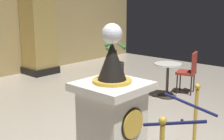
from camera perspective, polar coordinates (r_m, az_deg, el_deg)
The scene contains 7 objects.
pedestal_clock at distance 3.84m, azimuth 0.04°, elevation -7.86°, with size 0.83×0.83×1.80m.
stanchion_far at distance 4.34m, azimuth 15.72°, elevation -10.75°, with size 0.24×0.24×0.98m.
velvet_rope at distance 3.56m, azimuth 13.47°, elevation -8.14°, with size 0.85×0.83×0.22m.
column_right at distance 8.78m, azimuth -14.34°, elevation 11.55°, with size 0.88×0.88×3.82m.
potted_palm_right at distance 7.86m, azimuth 0.65°, elevation 0.31°, with size 0.65×0.65×1.09m.
cafe_table at distance 6.56m, azimuth 10.69°, elevation -1.08°, with size 0.60×0.60×0.76m.
cafe_chair_red at distance 6.92m, azimuth 14.79°, elevation 0.19°, with size 0.50×0.50×0.96m.
Camera 1 is at (-2.98, -2.36, 2.04)m, focal length 47.29 mm.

